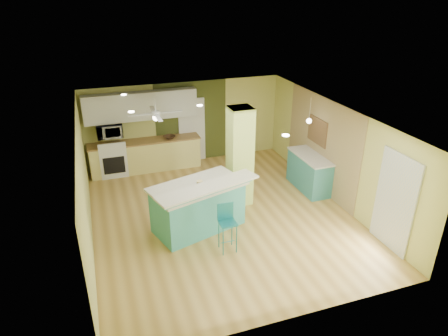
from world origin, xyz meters
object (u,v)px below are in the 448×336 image
at_px(fruit_bowl, 169,137).
at_px(canister, 200,184).
at_px(bar_stool, 227,220).
at_px(peninsula, 199,206).
at_px(side_counter, 309,172).

distance_m(fruit_bowl, canister, 3.57).
bearing_deg(canister, fruit_bowl, 89.02).
height_order(bar_stool, fruit_bowl, bar_stool).
bearing_deg(canister, bar_stool, -69.41).
height_order(peninsula, canister, peninsula).
height_order(fruit_bowl, canister, canister).
distance_m(side_counter, canister, 3.55).
relative_size(peninsula, side_counter, 1.64).
xyz_separation_m(peninsula, bar_stool, (0.34, -0.94, 0.12)).
height_order(peninsula, bar_stool, peninsula).
bearing_deg(side_counter, bar_stool, -148.23).
bearing_deg(canister, peninsula, 101.86).
xyz_separation_m(peninsula, side_counter, (3.36, 0.93, -0.09)).
xyz_separation_m(fruit_bowl, canister, (-0.06, -3.57, 0.18)).
bearing_deg(bar_stool, side_counter, 32.28).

